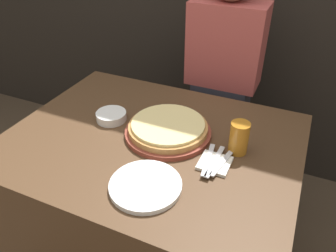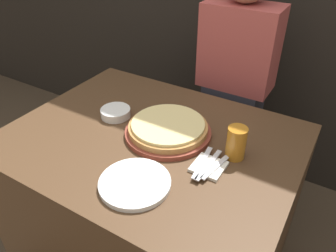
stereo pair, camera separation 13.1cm
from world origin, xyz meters
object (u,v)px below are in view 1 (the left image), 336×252
object	(u,v)px
side_bowl	(111,116)
spoon	(222,163)
beer_glass	(239,137)
pizza_on_board	(168,129)
fork	(208,159)
dinner_knife	(215,161)
dinner_plate	(146,185)
diner_person	(221,93)

from	to	relation	value
side_bowl	spoon	xyz separation A→B (m)	(0.52, -0.10, -0.00)
beer_glass	side_bowl	bearing A→B (deg)	-179.48
pizza_on_board	fork	distance (m)	0.23
beer_glass	dinner_knife	size ratio (longest dim) A/B	0.68
beer_glass	spoon	world-z (taller)	beer_glass
beer_glass	side_bowl	xyz separation A→B (m)	(-0.55, -0.00, -0.05)
dinner_plate	spoon	xyz separation A→B (m)	(0.20, 0.20, 0.01)
spoon	side_bowl	bearing A→B (deg)	168.90
beer_glass	diner_person	bearing A→B (deg)	111.08
dinner_plate	fork	bearing A→B (deg)	54.03
dinner_plate	diner_person	bearing A→B (deg)	89.81
side_bowl	fork	xyz separation A→B (m)	(0.47, -0.10, -0.00)
dinner_knife	side_bowl	bearing A→B (deg)	168.35
side_bowl	spoon	size ratio (longest dim) A/B	0.82
pizza_on_board	spoon	xyz separation A→B (m)	(0.25, -0.10, -0.01)
spoon	dinner_plate	bearing A→B (deg)	-134.15
side_bowl	dinner_knife	world-z (taller)	side_bowl
fork	diner_person	xyz separation A→B (m)	(-0.15, 0.69, -0.10)
side_bowl	spoon	bearing A→B (deg)	-11.10
side_bowl	diner_person	distance (m)	0.68
dinner_knife	spoon	xyz separation A→B (m)	(0.03, 0.00, 0.00)
side_bowl	diner_person	bearing A→B (deg)	60.90
dinner_knife	diner_person	world-z (taller)	diner_person
fork	spoon	size ratio (longest dim) A/B	1.18
side_bowl	dinner_knife	bearing A→B (deg)	-11.65
side_bowl	diner_person	size ratio (longest dim) A/B	0.09
side_bowl	spoon	world-z (taller)	side_bowl
side_bowl	fork	world-z (taller)	side_bowl
diner_person	fork	bearing A→B (deg)	-78.13
dinner_knife	diner_person	distance (m)	0.72
fork	pizza_on_board	bearing A→B (deg)	153.26
diner_person	dinner_knife	bearing A→B (deg)	-76.16
pizza_on_board	dinner_plate	world-z (taller)	pizza_on_board
beer_glass	diner_person	distance (m)	0.64
beer_glass	diner_person	xyz separation A→B (m)	(-0.22, 0.58, -0.16)
dinner_plate	side_bowl	world-z (taller)	side_bowl
side_bowl	dinner_knife	xyz separation A→B (m)	(0.50, -0.10, -0.00)
spoon	fork	bearing A→B (deg)	180.00
pizza_on_board	dinner_plate	xyz separation A→B (m)	(0.06, -0.31, -0.02)
dinner_plate	side_bowl	xyz separation A→B (m)	(-0.32, 0.31, 0.01)
fork	side_bowl	bearing A→B (deg)	167.75
spoon	diner_person	world-z (taller)	diner_person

